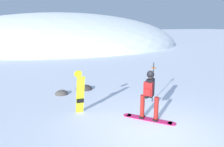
{
  "coord_description": "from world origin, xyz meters",
  "views": [
    {
      "loc": [
        -3.31,
        -5.1,
        3.14
      ],
      "look_at": [
        0.12,
        3.71,
        1.0
      ],
      "focal_mm": 34.05,
      "sensor_mm": 36.0,
      "label": 1
    }
  ],
  "objects": [
    {
      "name": "ground_plane",
      "position": [
        0.0,
        0.0,
        0.0
      ],
      "size": [
        300.0,
        300.0,
        0.0
      ],
      "primitive_type": "plane",
      "color": "white"
    },
    {
      "name": "ridge_peak_main",
      "position": [
        2.39,
        32.96,
        0.0
      ],
      "size": [
        39.05,
        35.15,
        10.49
      ],
      "color": "white",
      "rests_on": "ground"
    },
    {
      "name": "snowboarder_main",
      "position": [
        0.28,
        0.69,
        0.92
      ],
      "size": [
        1.35,
        1.42,
        1.71
      ],
      "color": "#D11E5B",
      "rests_on": "ground"
    },
    {
      "name": "spare_snowboard",
      "position": [
        -1.76,
        2.04,
        0.81
      ],
      "size": [
        0.28,
        0.51,
        1.59
      ],
      "color": "yellow",
      "rests_on": "ground"
    },
    {
      "name": "piste_marker_near",
      "position": [
        1.36,
        2.22,
        0.98
      ],
      "size": [
        0.2,
        0.2,
        1.71
      ],
      "color": "black",
      "rests_on": "ground"
    },
    {
      "name": "rock_dark",
      "position": [
        -0.85,
        4.9,
        0.0
      ],
      "size": [
        0.7,
        0.6,
        0.49
      ],
      "color": "#383333",
      "rests_on": "ground"
    },
    {
      "name": "rock_mid",
      "position": [
        -2.08,
        4.55,
        0.0
      ],
      "size": [
        0.61,
        0.52,
        0.43
      ],
      "color": "#4C4742",
      "rests_on": "ground"
    }
  ]
}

